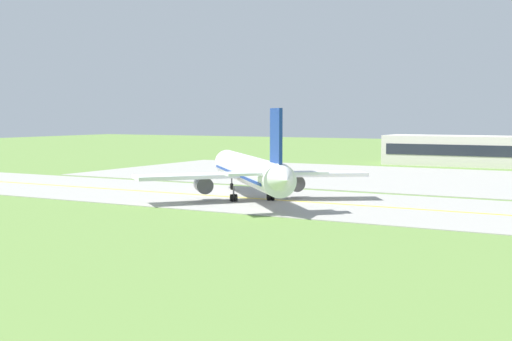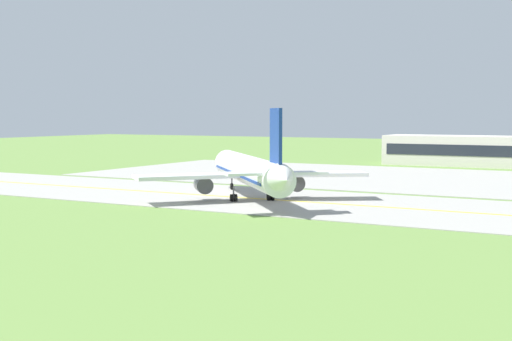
# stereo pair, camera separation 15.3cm
# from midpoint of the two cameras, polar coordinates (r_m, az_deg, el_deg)

# --- Properties ---
(ground_plane) EXTENTS (500.00, 500.00, 0.00)m
(ground_plane) POSITION_cam_midpoint_polar(r_m,az_deg,el_deg) (94.89, 3.73, -2.62)
(ground_plane) COLOR olive
(taxiway_strip) EXTENTS (240.00, 28.00, 0.10)m
(taxiway_strip) POSITION_cam_midpoint_polar(r_m,az_deg,el_deg) (94.89, 3.73, -2.59)
(taxiway_strip) COLOR #9E9B93
(taxiway_strip) RESTS_ON ground
(apron_pad) EXTENTS (140.00, 52.00, 0.10)m
(apron_pad) POSITION_cam_midpoint_polar(r_m,az_deg,el_deg) (131.27, 15.56, -0.76)
(apron_pad) COLOR #9E9B93
(apron_pad) RESTS_ON ground
(taxiway_centreline) EXTENTS (220.00, 0.60, 0.01)m
(taxiway_centreline) POSITION_cam_midpoint_polar(r_m,az_deg,el_deg) (94.88, 3.74, -2.56)
(taxiway_centreline) COLOR yellow
(taxiway_centreline) RESTS_ON taxiway_strip
(airplane_lead) EXTENTS (29.99, 32.36, 12.70)m
(airplane_lead) POSITION_cam_midpoint_polar(r_m,az_deg,el_deg) (96.41, -0.46, -0.03)
(airplane_lead) COLOR white
(airplane_lead) RESTS_ON ground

